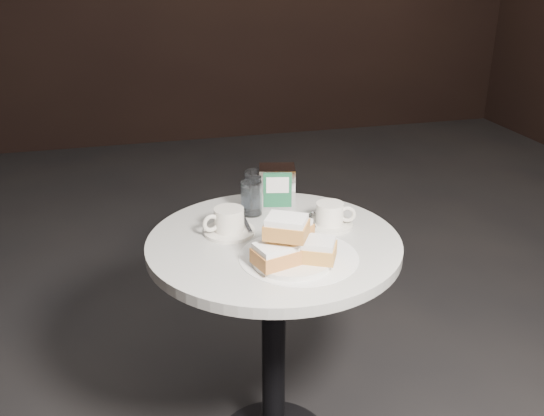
{
  "coord_description": "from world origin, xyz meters",
  "views": [
    {
      "loc": [
        -0.38,
        -1.45,
        1.48
      ],
      "look_at": [
        0.0,
        0.02,
        0.83
      ],
      "focal_mm": 40.0,
      "sensor_mm": 36.0,
      "label": 1
    }
  ],
  "objects_px": {
    "coffee_cup_right": "(330,216)",
    "cafe_table": "(274,301)",
    "coffee_cup_left": "(229,223)",
    "water_glass_right": "(256,190)",
    "napkin_dispenser": "(277,186)",
    "water_glass_left": "(251,199)",
    "beignet_plate": "(292,246)"
  },
  "relations": [
    {
      "from": "coffee_cup_right",
      "to": "cafe_table",
      "type": "bearing_deg",
      "value": -143.84
    },
    {
      "from": "cafe_table",
      "to": "coffee_cup_left",
      "type": "relative_size",
      "value": 4.27
    },
    {
      "from": "water_glass_right",
      "to": "napkin_dispenser",
      "type": "height_order",
      "value": "napkin_dispenser"
    },
    {
      "from": "coffee_cup_right",
      "to": "napkin_dispenser",
      "type": "bearing_deg",
      "value": 142.51
    },
    {
      "from": "napkin_dispenser",
      "to": "water_glass_right",
      "type": "bearing_deg",
      "value": -173.57
    },
    {
      "from": "water_glass_left",
      "to": "napkin_dispenser",
      "type": "xyz_separation_m",
      "value": [
        0.09,
        0.04,
        0.01
      ]
    },
    {
      "from": "cafe_table",
      "to": "coffee_cup_left",
      "type": "distance_m",
      "value": 0.27
    },
    {
      "from": "cafe_table",
      "to": "coffee_cup_right",
      "type": "height_order",
      "value": "coffee_cup_right"
    },
    {
      "from": "coffee_cup_left",
      "to": "water_glass_left",
      "type": "height_order",
      "value": "water_glass_left"
    },
    {
      "from": "cafe_table",
      "to": "beignet_plate",
      "type": "bearing_deg",
      "value": -86.64
    },
    {
      "from": "napkin_dispenser",
      "to": "water_glass_left",
      "type": "bearing_deg",
      "value": -141.51
    },
    {
      "from": "beignet_plate",
      "to": "napkin_dispenser",
      "type": "xyz_separation_m",
      "value": [
        0.06,
        0.37,
        0.01
      ]
    },
    {
      "from": "cafe_table",
      "to": "water_glass_right",
      "type": "relative_size",
      "value": 6.51
    },
    {
      "from": "cafe_table",
      "to": "coffee_cup_right",
      "type": "distance_m",
      "value": 0.29
    },
    {
      "from": "cafe_table",
      "to": "water_glass_right",
      "type": "height_order",
      "value": "water_glass_right"
    },
    {
      "from": "cafe_table",
      "to": "water_glass_left",
      "type": "distance_m",
      "value": 0.31
    },
    {
      "from": "coffee_cup_left",
      "to": "water_glass_right",
      "type": "xyz_separation_m",
      "value": [
        0.12,
        0.17,
        0.02
      ]
    },
    {
      "from": "coffee_cup_left",
      "to": "napkin_dispenser",
      "type": "distance_m",
      "value": 0.24
    },
    {
      "from": "coffee_cup_left",
      "to": "water_glass_right",
      "type": "height_order",
      "value": "water_glass_right"
    },
    {
      "from": "beignet_plate",
      "to": "water_glass_right",
      "type": "xyz_separation_m",
      "value": [
        -0.0,
        0.38,
        0.01
      ]
    },
    {
      "from": "beignet_plate",
      "to": "water_glass_left",
      "type": "bearing_deg",
      "value": 95.0
    },
    {
      "from": "coffee_cup_right",
      "to": "water_glass_right",
      "type": "xyz_separation_m",
      "value": [
        -0.17,
        0.19,
        0.03
      ]
    },
    {
      "from": "coffee_cup_left",
      "to": "water_glass_left",
      "type": "bearing_deg",
      "value": 37.58
    },
    {
      "from": "cafe_table",
      "to": "water_glass_left",
      "type": "xyz_separation_m",
      "value": [
        -0.02,
        0.19,
        0.25
      ]
    },
    {
      "from": "water_glass_right",
      "to": "cafe_table",
      "type": "bearing_deg",
      "value": -91.71
    },
    {
      "from": "beignet_plate",
      "to": "coffee_cup_left",
      "type": "relative_size",
      "value": 1.31
    },
    {
      "from": "cafe_table",
      "to": "water_glass_right",
      "type": "distance_m",
      "value": 0.35
    },
    {
      "from": "water_glass_left",
      "to": "napkin_dispenser",
      "type": "relative_size",
      "value": 0.81
    },
    {
      "from": "coffee_cup_left",
      "to": "coffee_cup_right",
      "type": "xyz_separation_m",
      "value": [
        0.29,
        -0.03,
        -0.0
      ]
    },
    {
      "from": "beignet_plate",
      "to": "coffee_cup_left",
      "type": "bearing_deg",
      "value": 119.37
    },
    {
      "from": "water_glass_left",
      "to": "beignet_plate",
      "type": "bearing_deg",
      "value": -85.0
    },
    {
      "from": "beignet_plate",
      "to": "coffee_cup_right",
      "type": "distance_m",
      "value": 0.25
    }
  ]
}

